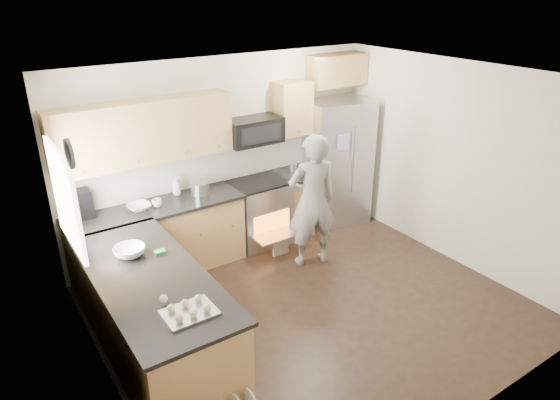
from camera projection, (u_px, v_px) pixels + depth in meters
ground at (311, 307)px, 5.75m from camera, size 4.50×4.50×0.00m
room_shell at (312, 171)px, 5.07m from camera, size 4.54×4.04×2.62m
back_cabinet_run at (194, 192)px, 6.39m from camera, size 4.45×0.64×2.50m
peninsula at (154, 315)px, 4.86m from camera, size 0.96×2.36×1.02m
stove_range at (259, 198)px, 6.94m from camera, size 0.76×0.97×1.79m
refrigerator at (335, 162)px, 7.54m from camera, size 1.03×0.87×1.88m
person at (312, 201)px, 6.33m from camera, size 0.73×0.57×1.77m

